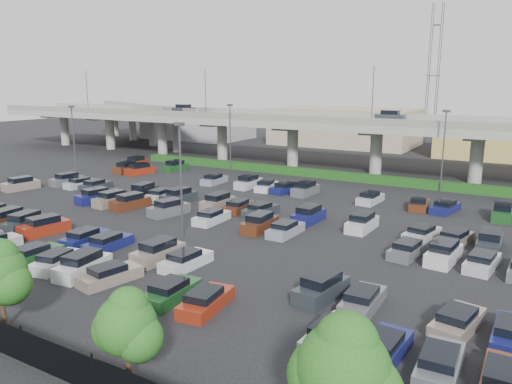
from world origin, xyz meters
TOP-DOWN VIEW (x-y plane):
  - ground at (0.00, 0.00)m, footprint 280.00×280.00m
  - overpass at (-0.21, 32.01)m, footprint 150.00×13.00m
  - on_ramp at (-52.10, 43.05)m, footprint 50.93×30.13m
  - hedge at (0.00, 25.00)m, footprint 66.00×1.60m
  - parked_cars at (-1.76, -4.36)m, footprint 63.11×41.63m
  - light_poles at (-4.13, 2.00)m, footprint 66.90×48.38m
  - distant_buildings at (12.38, 61.81)m, footprint 138.00×24.00m
  - comm_tower at (4.00, 74.00)m, footprint 2.40×2.40m

SIDE VIEW (x-z plane):
  - ground at x=0.00m, z-range 0.00..0.00m
  - hedge at x=0.00m, z-range 0.00..1.10m
  - parked_cars at x=-1.76m, z-range -0.20..1.47m
  - distant_buildings at x=12.38m, z-range -0.76..8.24m
  - light_poles at x=-4.13m, z-range 1.09..11.39m
  - on_ramp at x=-52.10m, z-range 2.46..11.26m
  - overpass at x=-0.21m, z-range -0.93..14.87m
  - comm_tower at x=4.00m, z-range 0.61..30.61m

